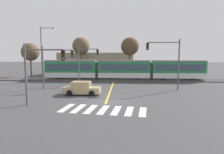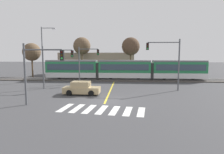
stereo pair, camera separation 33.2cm
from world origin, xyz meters
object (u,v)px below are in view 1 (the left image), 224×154
(sedan_crossing, at_px, (82,89))
(traffic_light_mid_right, at_px, (168,57))
(traffic_light_mid_left, at_px, (54,61))
(bare_tree_west, at_px, (81,46))
(traffic_light_far_left, at_px, (86,59))
(traffic_light_near_left, at_px, (39,65))
(street_lamp_west, at_px, (43,51))
(bare_tree_east, at_px, (130,47))
(bare_tree_far_west, at_px, (30,52))
(light_rail_tram, at_px, (124,69))

(sedan_crossing, bearing_deg, traffic_light_mid_right, 17.77)
(traffic_light_mid_left, relative_size, bare_tree_west, 0.70)
(traffic_light_mid_left, xyz_separation_m, traffic_light_far_left, (3.29, 5.04, 0.06))
(traffic_light_near_left, height_order, traffic_light_far_left, traffic_light_far_left)
(traffic_light_far_left, distance_m, street_lamp_west, 8.01)
(sedan_crossing, height_order, traffic_light_far_left, traffic_light_far_left)
(traffic_light_mid_left, relative_size, traffic_light_mid_right, 0.87)
(traffic_light_mid_left, bearing_deg, bare_tree_east, 52.12)
(traffic_light_near_left, bearing_deg, street_lamp_west, 111.22)
(traffic_light_mid_right, xyz_separation_m, bare_tree_far_west, (-24.65, 13.84, 0.72))
(traffic_light_mid_left, bearing_deg, traffic_light_near_left, -78.57)
(light_rail_tram, height_order, bare_tree_west, bare_tree_west)
(sedan_crossing, bearing_deg, traffic_light_near_left, -117.71)
(traffic_light_far_left, xyz_separation_m, bare_tree_west, (-2.92, 10.35, 2.47))
(sedan_crossing, xyz_separation_m, bare_tree_east, (6.00, 16.74, 5.43))
(traffic_light_mid_right, bearing_deg, street_lamp_west, 159.90)
(light_rail_tram, xyz_separation_m, traffic_light_near_left, (-7.57, -18.14, 1.63))
(light_rail_tram, xyz_separation_m, traffic_light_mid_right, (5.63, -9.61, 2.32))
(traffic_light_mid_left, bearing_deg, sedan_crossing, -36.83)
(light_rail_tram, height_order, traffic_light_mid_left, traffic_light_mid_left)
(traffic_light_far_left, bearing_deg, light_rail_tram, 37.48)
(street_lamp_west, distance_m, bare_tree_west, 9.61)
(sedan_crossing, xyz_separation_m, street_lamp_west, (-8.77, 10.40, 4.53))
(traffic_light_mid_left, height_order, bare_tree_west, bare_tree_west)
(sedan_crossing, height_order, traffic_light_mid_right, traffic_light_mid_right)
(light_rail_tram, height_order, street_lamp_west, street_lamp_west)
(traffic_light_near_left, distance_m, bare_tree_east, 23.72)
(bare_tree_far_west, bearing_deg, sedan_crossing, -50.51)
(light_rail_tram, distance_m, bare_tree_far_west, 19.72)
(traffic_light_mid_left, bearing_deg, traffic_light_mid_right, 0.12)
(traffic_light_near_left, height_order, street_lamp_west, street_lamp_west)
(sedan_crossing, xyz_separation_m, traffic_light_far_left, (-1.15, 8.37, 3.15))
(traffic_light_far_left, bearing_deg, bare_tree_far_west, 145.85)
(light_rail_tram, relative_size, bare_tree_far_west, 4.04)
(sedan_crossing, distance_m, traffic_light_mid_left, 6.35)
(street_lamp_west, relative_size, bare_tree_far_west, 1.33)
(light_rail_tram, relative_size, traffic_light_mid_right, 4.25)
(traffic_light_far_left, distance_m, bare_tree_east, 11.24)
(traffic_light_mid_left, height_order, bare_tree_east, bare_tree_east)
(traffic_light_mid_left, height_order, bare_tree_far_west, bare_tree_far_west)
(light_rail_tram, relative_size, traffic_light_far_left, 4.82)
(street_lamp_west, relative_size, bare_tree_west, 1.13)
(street_lamp_west, height_order, bare_tree_east, street_lamp_west)
(light_rail_tram, xyz_separation_m, traffic_light_mid_left, (-9.29, -9.64, 1.74))
(bare_tree_west, bearing_deg, bare_tree_far_west, -171.45)
(sedan_crossing, xyz_separation_m, traffic_light_near_left, (-2.72, -5.18, 2.98))
(traffic_light_far_left, relative_size, bare_tree_far_west, 0.84)
(street_lamp_west, bearing_deg, traffic_light_far_left, -14.96)
(light_rail_tram, relative_size, bare_tree_east, 3.54)
(sedan_crossing, relative_size, bare_tree_west, 0.52)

